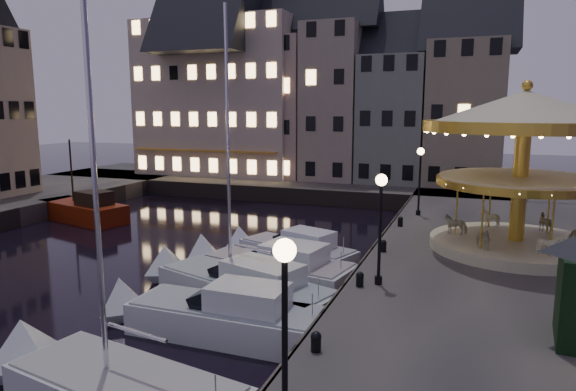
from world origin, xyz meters
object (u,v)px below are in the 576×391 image
at_px(streetlamp_b, 380,213).
at_px(red_fishing_boat, 84,211).
at_px(streetlamp_a, 285,314).
at_px(motorboat_c, 238,287).
at_px(bollard_a, 316,341).
at_px(bollard_d, 400,221).
at_px(bollard_b, 360,279).
at_px(motorboat_d, 271,269).
at_px(bollard_c, 383,245).
at_px(motorboat_e, 291,253).
at_px(motorboat_b, 216,317).
at_px(carousel, 524,140).
at_px(streetlamp_c, 420,172).
at_px(motorboat_a, 110,391).

xyz_separation_m(streetlamp_b, red_fishing_boat, (-22.51, 9.70, -3.32)).
relative_size(streetlamp_a, motorboat_c, 0.35).
height_order(bollard_a, bollard_d, same).
bearing_deg(motorboat_c, bollard_b, 0.45).
xyz_separation_m(bollard_d, motorboat_c, (-5.00, -10.54, -0.92)).
xyz_separation_m(streetlamp_b, motorboat_d, (-5.29, 2.25, -3.38)).
relative_size(bollard_c, bollard_d, 1.00).
distance_m(motorboat_e, red_fishing_boat, 17.79).
height_order(streetlamp_b, bollard_a, streetlamp_b).
bearing_deg(motorboat_d, motorboat_e, 90.90).
bearing_deg(bollard_d, motorboat_b, -108.01).
bearing_deg(motorboat_e, carousel, 10.23).
relative_size(streetlamp_c, motorboat_a, 0.33).
distance_m(streetlamp_a, motorboat_d, 13.76).
xyz_separation_m(motorboat_b, motorboat_d, (-0.30, 5.75, -0.00)).
distance_m(bollard_a, motorboat_b, 5.14).
xyz_separation_m(bollard_a, motorboat_e, (-4.74, 11.04, -0.96)).
bearing_deg(motorboat_b, bollard_b, 34.37).
height_order(streetlamp_b, red_fishing_boat, red_fishing_boat).
xyz_separation_m(motorboat_a, motorboat_d, (0.15, 10.76, 0.10)).
bearing_deg(motorboat_a, bollard_a, 27.42).
height_order(motorboat_b, motorboat_e, same).
bearing_deg(streetlamp_b, bollard_b, -140.19).
bearing_deg(streetlamp_c, bollard_a, -91.76).
bearing_deg(bollard_d, motorboat_a, -104.66).
xyz_separation_m(streetlamp_c, motorboat_e, (-5.34, -8.46, -3.38)).
xyz_separation_m(motorboat_c, red_fishing_boat, (-16.91, 10.24, 0.02)).
bearing_deg(bollard_c, streetlamp_c, 86.19).
relative_size(motorboat_a, carousel, 1.43).
bearing_deg(motorboat_d, motorboat_b, -86.99).
distance_m(bollard_c, motorboat_d, 5.29).
bearing_deg(streetlamp_c, motorboat_e, -122.25).
xyz_separation_m(streetlamp_c, motorboat_a, (-5.44, -22.01, -3.48)).
bearing_deg(streetlamp_c, carousel, -51.94).
bearing_deg(motorboat_d, bollard_b, -30.38).
height_order(bollard_c, carousel, carousel).
distance_m(streetlamp_a, motorboat_e, 16.32).
bearing_deg(motorboat_d, motorboat_a, -90.80).
xyz_separation_m(bollard_b, motorboat_b, (-4.39, -3.00, -0.96)).
height_order(streetlamp_a, bollard_b, streetlamp_a).
distance_m(bollard_a, motorboat_a, 5.56).
bearing_deg(bollard_a, streetlamp_c, 88.24).
relative_size(motorboat_b, motorboat_c, 0.66).
bearing_deg(motorboat_b, motorboat_d, 93.01).
xyz_separation_m(motorboat_a, motorboat_b, (0.45, 5.01, 0.10)).
relative_size(streetlamp_a, motorboat_a, 0.33).
relative_size(bollard_c, carousel, 0.06).
bearing_deg(bollard_b, streetlamp_b, 39.81).
xyz_separation_m(motorboat_d, red_fishing_boat, (-17.22, 7.45, 0.05)).
relative_size(streetlamp_b, motorboat_d, 0.52).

